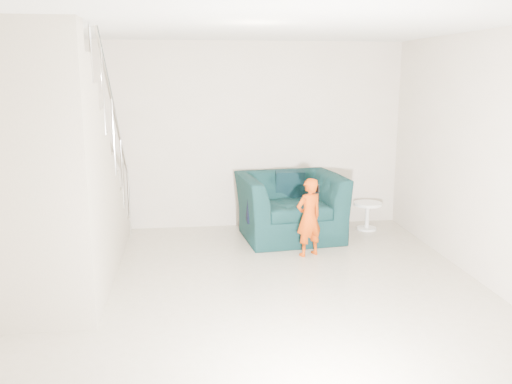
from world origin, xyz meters
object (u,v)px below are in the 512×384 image
Objects in this scene: side_table at (367,211)px; staircase at (58,202)px; armchair at (290,206)px; toddler at (309,217)px.

staircase is (-3.93, -1.74, 0.67)m from side_table.
toddler is at bearing -90.09° from armchair.
staircase is (-2.74, -1.52, 0.50)m from armchair.
side_table is at bearing -161.04° from toddler.
staircase is at bearing -156.08° from side_table.
side_table is (1.11, 1.03, -0.22)m from toddler.
toddler is at bearing 14.21° from staircase.
toddler is 0.27× the size of staircase.
toddler is 2.43× the size of side_table.
armchair is at bearing -169.29° from side_table.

